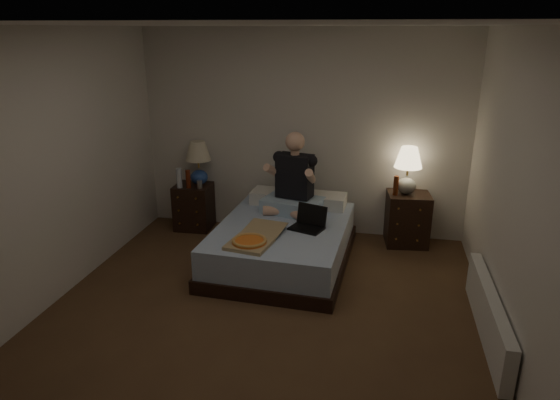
% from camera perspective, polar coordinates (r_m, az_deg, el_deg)
% --- Properties ---
extents(floor, '(4.00, 4.50, 0.00)m').
position_cam_1_polar(floor, '(4.56, -2.35, -13.84)').
color(floor, brown).
rests_on(floor, ground).
extents(ceiling, '(4.00, 4.50, 0.00)m').
position_cam_1_polar(ceiling, '(3.83, -2.88, 19.38)').
color(ceiling, white).
rests_on(ceiling, ground).
extents(wall_back, '(4.00, 0.00, 2.50)m').
position_cam_1_polar(wall_back, '(6.16, 2.56, 7.56)').
color(wall_back, silver).
rests_on(wall_back, ground).
extents(wall_front, '(4.00, 0.00, 2.50)m').
position_cam_1_polar(wall_front, '(2.13, -18.17, -17.19)').
color(wall_front, silver).
rests_on(wall_front, ground).
extents(wall_left, '(0.00, 4.50, 2.50)m').
position_cam_1_polar(wall_left, '(4.90, -25.94, 2.60)').
color(wall_left, silver).
rests_on(wall_left, ground).
extents(wall_right, '(0.00, 4.50, 2.50)m').
position_cam_1_polar(wall_right, '(4.05, 26.04, -0.59)').
color(wall_right, silver).
rests_on(wall_right, ground).
extents(bed, '(1.45, 1.87, 0.45)m').
position_cam_1_polar(bed, '(5.52, 0.30, -5.00)').
color(bed, '#5A7EB4').
rests_on(bed, floor).
extents(nightstand_left, '(0.46, 0.42, 0.58)m').
position_cam_1_polar(nightstand_left, '(6.54, -9.81, -0.74)').
color(nightstand_left, black).
rests_on(nightstand_left, floor).
extents(nightstand_right, '(0.53, 0.49, 0.63)m').
position_cam_1_polar(nightstand_right, '(6.16, 14.33, -2.09)').
color(nightstand_right, black).
rests_on(nightstand_right, floor).
extents(lamp_left, '(0.38, 0.38, 0.56)m').
position_cam_1_polar(lamp_left, '(6.39, -9.30, 4.19)').
color(lamp_left, '#2A4A9A').
rests_on(lamp_left, nightstand_left).
extents(lamp_right, '(0.39, 0.39, 0.56)m').
position_cam_1_polar(lamp_right, '(5.98, 14.37, 3.28)').
color(lamp_right, gray).
rests_on(lamp_right, nightstand_right).
extents(water_bottle, '(0.07, 0.07, 0.25)m').
position_cam_1_polar(water_bottle, '(6.34, -11.45, 2.48)').
color(water_bottle, silver).
rests_on(water_bottle, nightstand_left).
extents(soda_can, '(0.07, 0.07, 0.10)m').
position_cam_1_polar(soda_can, '(6.29, -9.18, 1.79)').
color(soda_can, beige).
rests_on(soda_can, nightstand_left).
extents(beer_bottle_left, '(0.06, 0.06, 0.23)m').
position_cam_1_polar(beer_bottle_left, '(6.31, -10.45, 2.39)').
color(beer_bottle_left, '#62210E').
rests_on(beer_bottle_left, nightstand_left).
extents(beer_bottle_right, '(0.06, 0.06, 0.23)m').
position_cam_1_polar(beer_bottle_right, '(5.95, 13.11, 1.63)').
color(beer_bottle_right, '#55210C').
rests_on(beer_bottle_right, nightstand_right).
extents(person, '(0.76, 0.66, 0.93)m').
position_cam_1_polar(person, '(5.67, 1.50, 3.09)').
color(person, black).
rests_on(person, bed).
extents(laptop, '(0.41, 0.38, 0.24)m').
position_cam_1_polar(laptop, '(5.27, 3.07, -2.16)').
color(laptop, black).
rests_on(laptop, bed).
extents(pizza_box, '(0.52, 0.82, 0.08)m').
position_cam_1_polar(pizza_box, '(4.92, -3.53, -4.79)').
color(pizza_box, tan).
rests_on(pizza_box, bed).
extents(radiator, '(0.10, 1.60, 0.40)m').
position_cam_1_polar(radiator, '(4.64, 22.69, -11.97)').
color(radiator, silver).
rests_on(radiator, floor).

